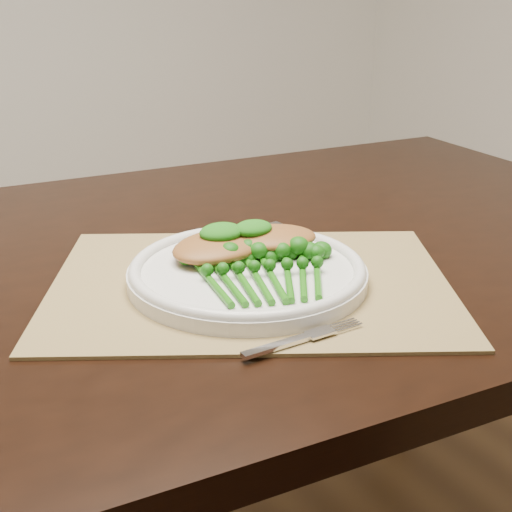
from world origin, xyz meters
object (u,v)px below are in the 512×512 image
placemat (251,284)px  broccolini_bundle (266,279)px  dining_table (185,475)px  dinner_plate (247,271)px  chicken_fillet_left (221,245)px

placemat → broccolini_bundle: broccolini_bundle is taller
placemat → broccolini_bundle: bearing=-67.4°
dining_table → dinner_plate: bearing=-71.5°
broccolini_bundle → dining_table: bearing=119.9°
placemat → chicken_fillet_left: (-0.01, 0.06, 0.03)m
dining_table → placemat: placemat is taller
chicken_fillet_left → broccolini_bundle: chicken_fillet_left is taller
dining_table → broccolini_bundle: 0.44m
dinner_plate → chicken_fillet_left: 0.06m
placemat → dining_table: bearing=134.0°
placemat → dinner_plate: (-0.00, 0.00, 0.02)m
chicken_fillet_left → broccolini_bundle: (0.00, -0.10, -0.01)m
dinner_plate → chicken_fillet_left: bearing=97.3°
broccolini_bundle → dinner_plate: bearing=107.0°
dining_table → placemat: size_ratio=3.40×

